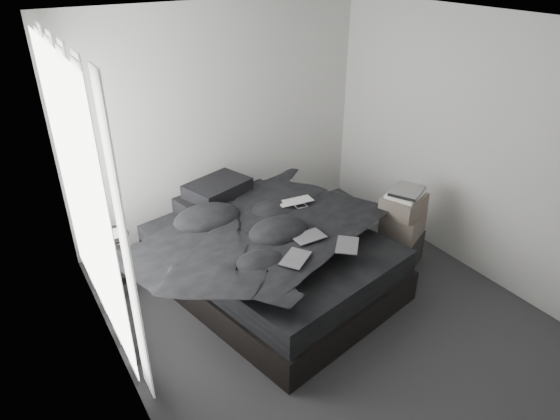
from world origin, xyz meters
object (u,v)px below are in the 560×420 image
laptop (298,197)px  side_stand (115,265)px  bed (271,272)px  box_lower (398,249)px

laptop → side_stand: (-1.77, 0.55, -0.51)m
side_stand → laptop: bearing=-17.3°
bed → laptop: size_ratio=6.24×
laptop → side_stand: bearing=168.9°
side_stand → box_lower: (2.73, -1.09, -0.15)m
box_lower → side_stand: bearing=158.3°
side_stand → box_lower: side_stand is taller
bed → laptop: 0.81m
laptop → bed: bearing=-154.5°
laptop → box_lower: laptop is taller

